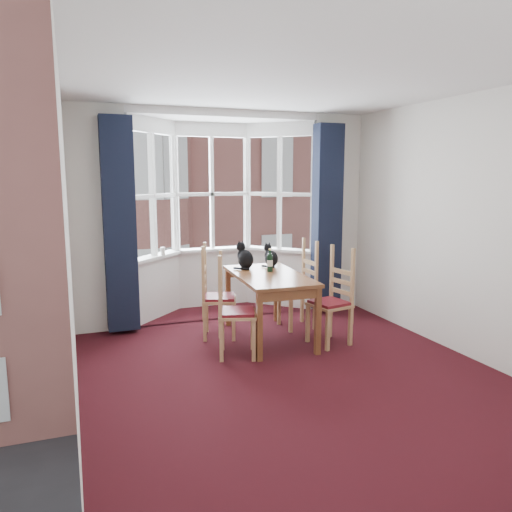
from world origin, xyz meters
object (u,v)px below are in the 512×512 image
chair_left_far (212,299)px  cat_left (245,258)px  chair_right_far (303,291)px  chair_left_near (229,314)px  candle_tall (163,251)px  chair_right_near (335,303)px  wine_bottle (270,262)px  cat_right (271,257)px  dining_table (269,282)px

chair_left_far → cat_left: 0.67m
cat_left → chair_right_far: bearing=-10.2°
chair_left_near → chair_right_far: same height
cat_left → candle_tall: 1.28m
cat_left → chair_right_near: bearing=-45.6°
candle_tall → chair_left_near: bearing=-77.6°
chair_right_far → wine_bottle: bearing=-163.5°
chair_left_near → chair_right_far: size_ratio=1.00×
cat_right → candle_tall: 1.53m
chair_left_near → wine_bottle: 0.98m
chair_left_far → chair_right_near: bearing=-28.9°
cat_right → candle_tall: bearing=143.2°
dining_table → cat_right: size_ratio=4.74×
cat_right → chair_right_far: bearing=-22.1°
chair_right_far → cat_right: size_ratio=2.95×
chair_left_far → cat_right: (0.83, 0.15, 0.44)m
wine_bottle → candle_tall: size_ratio=2.57×
cat_left → candle_tall: size_ratio=3.30×
chair_right_near → cat_left: 1.26m
dining_table → chair_left_near: 0.76m
dining_table → cat_right: bearing=65.4°
chair_left_near → chair_right_far: (1.23, 0.69, 0.00)m
chair_right_far → candle_tall: (-1.62, 1.08, 0.45)m
cat_right → wine_bottle: 0.35m
cat_right → wine_bottle: cat_right is taller
chair_left_far → chair_right_far: (1.22, -0.01, 0.00)m
wine_bottle → chair_left_near: bearing=-142.4°
cat_right → wine_bottle: (-0.14, -0.32, 0.00)m
cat_right → candle_tall: cat_right is taller
chair_left_near → cat_right: 1.27m
chair_right_far → cat_left: bearing=169.8°
chair_right_near → candle_tall: candle_tall is taller
cat_right → cat_left: bearing=-176.2°
cat_left → cat_right: size_ratio=1.15×
cat_right → wine_bottle: bearing=-114.3°
chair_left_near → chair_left_far: 0.70m
dining_table → candle_tall: (-1.01, 1.39, 0.23)m
chair_left_far → cat_right: size_ratio=2.95×
chair_left_near → dining_table: bearing=31.5°
chair_right_far → chair_right_near: bearing=-84.1°
dining_table → cat_left: size_ratio=4.12×
cat_left → wine_bottle: 0.37m
cat_left → cat_right: bearing=3.8°
chair_left_far → candle_tall: candle_tall is taller
chair_left_far → candle_tall: bearing=110.2°
dining_table → candle_tall: bearing=126.1°
chair_right_far → cat_left: size_ratio=2.56×
dining_table → candle_tall: candle_tall is taller
dining_table → chair_left_far: size_ratio=1.61×
wine_bottle → cat_right: bearing=65.7°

